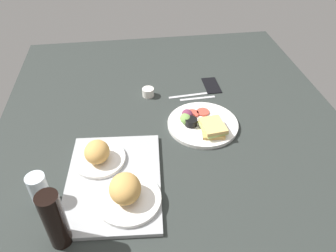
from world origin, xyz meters
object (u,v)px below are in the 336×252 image
drinking_glass (39,190)px  fork (198,98)px  serving_tray (114,181)px  bread_plate_far (98,155)px  bread_plate_near (127,193)px  soda_bottle (55,220)px  cell_phone (211,85)px  plate_with_salad (202,124)px  espresso_cup (148,92)px  knife (188,95)px

drinking_glass → fork: drinking_glass is taller
serving_tray → bread_plate_far: bread_plate_far is taller
bread_plate_near → fork: (56.15, -35.59, -4.98)cm
soda_bottle → cell_phone: soda_bottle is taller
bread_plate_far → bread_plate_near: bearing=-153.2°
soda_bottle → fork: size_ratio=1.23×
bread_plate_near → bread_plate_far: size_ratio=1.11×
serving_tray → soda_bottle: size_ratio=2.15×
plate_with_salad → cell_phone: 32.95cm
espresso_cup → bread_plate_near: bearing=168.6°
fork → knife: size_ratio=0.89×
soda_bottle → bread_plate_far: bearing=-18.9°
serving_tray → bread_plate_near: size_ratio=2.09×
bread_plate_near → espresso_cup: bearing=-11.4°
soda_bottle → drinking_glass: bearing=26.6°
serving_tray → soda_bottle: soda_bottle is taller
plate_with_salad → espresso_cup: plate_with_salad is taller
bread_plate_far → cell_phone: size_ratio=1.34×
serving_tray → knife: (49.59, -36.10, -0.55)cm
bread_plate_far → drinking_glass: bearing=129.0°
plate_with_salad → drinking_glass: drinking_glass is taller
soda_bottle → cell_phone: 101.66cm
drinking_glass → knife: size_ratio=0.63×
serving_tray → drinking_glass: 24.60cm
bread_plate_near → knife: (59.15, -31.59, -4.98)cm
bread_plate_near → cell_phone: bearing=-34.1°
serving_tray → fork: 61.47cm
plate_with_salad → fork: size_ratio=1.77×
fork → cell_phone: 13.72cm
soda_bottle → knife: soda_bottle is taller
serving_tray → drinking_glass: (-5.14, 23.48, 5.23)cm
knife → bread_plate_near: bearing=57.5°
cell_phone → espresso_cup: bearing=97.1°
plate_with_salad → soda_bottle: bearing=131.2°
soda_bottle → espresso_cup: soda_bottle is taller
fork → serving_tray: bearing=46.9°
bread_plate_far → espresso_cup: (42.64, -22.22, -2.80)cm
serving_tray → espresso_cup: bearing=-18.0°
plate_with_salad → knife: (23.65, 1.59, -1.39)cm
plate_with_salad → drinking_glass: 68.75cm
soda_bottle → plate_with_salad: bearing=-48.8°
serving_tray → plate_with_salad: size_ratio=1.49×
fork → knife: (3.00, 4.00, 0.00)cm
knife → plate_with_salad: bearing=89.4°
bread_plate_far → knife: 57.61cm
plate_with_salad → espresso_cup: bearing=38.1°
serving_tray → knife: 61.34cm
drinking_glass → fork: bearing=-50.9°
bread_plate_near → bread_plate_far: (19.23, 9.69, -0.43)cm
knife → cell_phone: 15.04cm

